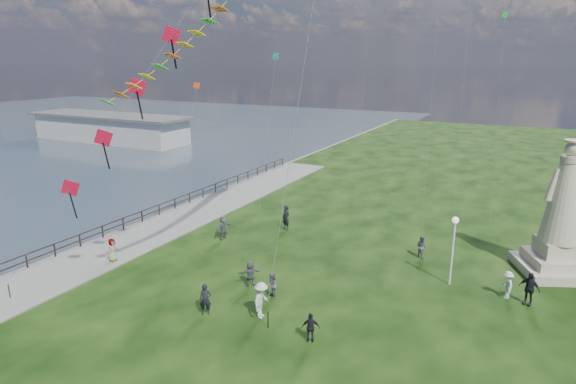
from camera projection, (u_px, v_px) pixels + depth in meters
The scene contains 17 objects.
waterfront at pixel (124, 238), 35.71m from camera, with size 200.00×200.00×1.51m.
pier_pavilion at pixel (110, 127), 79.78m from camera, with size 30.00×8.00×4.40m.
statue at pixel (561, 225), 28.88m from camera, with size 5.37×5.37×8.25m.
lamppost at pixel (454, 236), 27.34m from camera, with size 0.38×0.38×4.15m.
person_0 at pixel (205, 299), 24.64m from camera, with size 0.61×0.40×1.66m, color black.
person_1 at pixel (272, 285), 26.37m from camera, with size 0.71×0.44×1.47m, color #595960.
person_2 at pixel (261, 300), 24.30m from camera, with size 1.23×0.63×1.90m, color silver.
person_3 at pixel (311, 327), 22.25m from camera, with size 0.85×0.43×1.44m, color black.
person_5 at pixel (223, 227), 35.08m from camera, with size 1.62×0.70×1.75m, color #595960.
person_6 at pixel (286, 218), 36.89m from camera, with size 0.71×0.46×1.94m, color black.
person_7 at pixel (421, 247), 31.82m from camera, with size 0.73×0.45×1.49m, color #595960.
person_8 at pixel (507, 285), 26.35m from camera, with size 1.01×0.52×1.56m, color silver.
person_9 at pixel (529, 289), 25.60m from camera, with size 1.08×0.55×1.84m, color black.
person_10 at pixel (112, 251), 30.99m from camera, with size 0.75×0.46×1.53m, color #595960.
person_11 at pixel (250, 273), 27.83m from camera, with size 1.38×0.60×1.49m, color #595960.
red_kite_train at pixel (151, 69), 25.20m from camera, with size 10.27×9.35×19.65m.
small_kites at pixel (403, 42), 37.26m from camera, with size 31.56×16.44×25.01m.
Camera 1 is at (11.02, -15.15, 12.68)m, focal length 30.00 mm.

